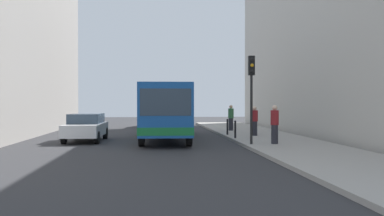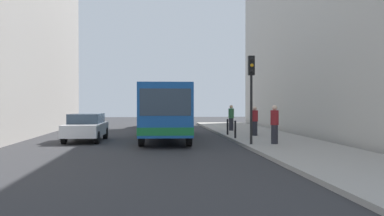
# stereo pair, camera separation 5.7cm
# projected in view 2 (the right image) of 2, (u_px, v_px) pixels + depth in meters

# --- Properties ---
(ground_plane) EXTENTS (80.00, 80.00, 0.00)m
(ground_plane) POSITION_uv_depth(u_px,v_px,m) (173.00, 145.00, 21.07)
(ground_plane) COLOR #2D2D30
(sidewalk) EXTENTS (4.40, 40.00, 0.15)m
(sidewalk) POSITION_uv_depth(u_px,v_px,m) (280.00, 142.00, 21.56)
(sidewalk) COLOR #9E9991
(sidewalk) RESTS_ON ground
(building_right) EXTENTS (7.00, 32.00, 13.91)m
(building_right) POSITION_uv_depth(u_px,v_px,m) (358.00, 23.00, 26.01)
(building_right) COLOR #BCB7AD
(building_right) RESTS_ON ground
(bus) EXTENTS (2.78, 11.08, 3.00)m
(bus) POSITION_uv_depth(u_px,v_px,m) (165.00, 109.00, 24.30)
(bus) COLOR #19519E
(bus) RESTS_ON ground
(car_beside_bus) EXTENTS (1.97, 4.45, 1.48)m
(car_beside_bus) POSITION_uv_depth(u_px,v_px,m) (86.00, 127.00, 22.92)
(car_beside_bus) COLOR silver
(car_beside_bus) RESTS_ON ground
(car_behind_bus) EXTENTS (2.11, 4.52, 1.48)m
(car_behind_bus) POSITION_uv_depth(u_px,v_px,m) (152.00, 118.00, 35.85)
(car_behind_bus) COLOR black
(car_behind_bus) RESTS_ON ground
(traffic_light) EXTENTS (0.28, 0.33, 4.10)m
(traffic_light) POSITION_uv_depth(u_px,v_px,m) (251.00, 83.00, 19.76)
(traffic_light) COLOR black
(traffic_light) RESTS_ON sidewalk
(bollard_near) EXTENTS (0.11, 0.11, 0.95)m
(bollard_near) POSITION_uv_depth(u_px,v_px,m) (235.00, 129.00, 23.12)
(bollard_near) COLOR black
(bollard_near) RESTS_ON sidewalk
(bollard_mid) EXTENTS (0.11, 0.11, 0.95)m
(bollard_mid) POSITION_uv_depth(u_px,v_px,m) (228.00, 127.00, 25.52)
(bollard_mid) COLOR black
(bollard_mid) RESTS_ON sidewalk
(pedestrian_near_signal) EXTENTS (0.38, 0.38, 1.81)m
(pedestrian_near_signal) POSITION_uv_depth(u_px,v_px,m) (275.00, 124.00, 19.89)
(pedestrian_near_signal) COLOR #26262D
(pedestrian_near_signal) RESTS_ON sidewalk
(pedestrian_mid_sidewalk) EXTENTS (0.38, 0.38, 1.70)m
(pedestrian_mid_sidewalk) POSITION_uv_depth(u_px,v_px,m) (255.00, 121.00, 24.84)
(pedestrian_mid_sidewalk) COLOR #26262D
(pedestrian_mid_sidewalk) RESTS_ON sidewalk
(pedestrian_far_sidewalk) EXTENTS (0.38, 0.38, 1.75)m
(pedestrian_far_sidewalk) POSITION_uv_depth(u_px,v_px,m) (231.00, 118.00, 29.28)
(pedestrian_far_sidewalk) COLOR #26262D
(pedestrian_far_sidewalk) RESTS_ON sidewalk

